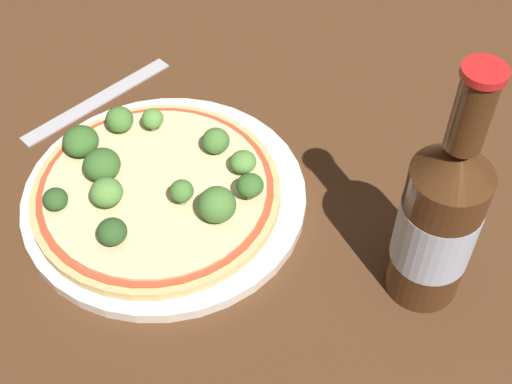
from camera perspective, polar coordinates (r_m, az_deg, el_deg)
The scene contains 17 objects.
ground_plane at distance 0.71m, azimuth -7.82°, elevation -0.93°, with size 3.00×3.00×0.00m, color #4C2D19.
plate at distance 0.71m, azimuth -7.44°, elevation -0.16°, with size 0.28×0.28×0.01m.
pizza at distance 0.70m, azimuth -8.15°, elevation 0.01°, with size 0.24×0.24×0.01m.
broccoli_floret_0 at distance 0.64m, azimuth -11.45°, elevation -3.15°, with size 0.03×0.03×0.03m.
broccoli_floret_1 at distance 0.68m, azimuth -15.76°, elevation -0.56°, with size 0.02×0.02×0.02m.
broccoli_floret_2 at distance 0.69m, azimuth -1.03°, elevation 2.42°, with size 0.03×0.03×0.02m.
broccoli_floret_3 at distance 0.65m, azimuth -3.14°, elevation -1.02°, with size 0.04×0.04×0.03m.
broccoli_floret_4 at distance 0.67m, azimuth -11.79°, elevation -0.20°, with size 0.03×0.03×0.03m.
broccoli_floret_5 at distance 0.74m, azimuth -10.60°, elevation 5.83°, with size 0.03×0.03×0.03m.
broccoli_floret_6 at distance 0.66m, azimuth -0.48°, elevation 0.51°, with size 0.03×0.03×0.03m.
broccoli_floret_7 at distance 0.66m, azimuth -5.96°, elevation 0.06°, with size 0.02×0.02×0.03m.
broccoli_floret_8 at distance 0.73m, azimuth -13.85°, elevation 3.98°, with size 0.04×0.04×0.03m.
broccoli_floret_9 at distance 0.71m, azimuth -3.23°, elevation 4.11°, with size 0.03×0.03×0.03m.
broccoli_floret_10 at distance 0.73m, azimuth -8.27°, elevation 5.82°, with size 0.02×0.02×0.03m.
broccoli_floret_11 at distance 0.70m, azimuth -12.23°, elevation 2.16°, with size 0.04×0.04×0.03m.
beer_bottle at distance 0.59m, azimuth 14.43°, elevation -2.12°, with size 0.07×0.07×0.25m.
fork at distance 0.83m, azimuth -12.52°, elevation 7.22°, with size 0.07×0.19×0.00m.
Camera 1 is at (0.44, -0.13, 0.54)m, focal length 50.00 mm.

